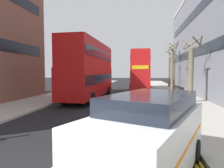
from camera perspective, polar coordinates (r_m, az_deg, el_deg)
sidewalk_right at (r=20.04m, az=19.50°, el=-4.25°), size 4.00×80.00×0.14m
sidewalk_left at (r=21.70m, az=-16.60°, el=-3.62°), size 4.00×80.00×0.14m
kerb_line_outer at (r=17.78m, az=14.05°, el=-5.32°), size 0.10×56.00×0.01m
kerb_line_inner at (r=17.77m, az=13.53°, el=-5.32°), size 0.10×56.00×0.01m
double_decker_bus_away at (r=19.59m, az=-6.61°, el=4.43°), size 3.04×10.88×5.64m
double_decker_bus_oncoming at (r=29.71m, az=8.12°, el=4.07°), size 2.90×10.84×5.64m
taxi_minivan at (r=5.19m, az=10.45°, el=-14.69°), size 3.56×5.16×2.12m
street_tree_near at (r=24.48m, az=17.08°, el=4.61°), size 1.43×1.40×6.23m
street_tree_mid at (r=30.82m, az=17.56°, el=3.59°), size 1.86×1.57×5.64m
street_tree_far at (r=35.92m, az=16.33°, el=4.73°), size 1.84×1.98×7.09m
street_tree_distant at (r=17.98m, az=21.97°, el=3.26°), size 1.73×1.78×5.55m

